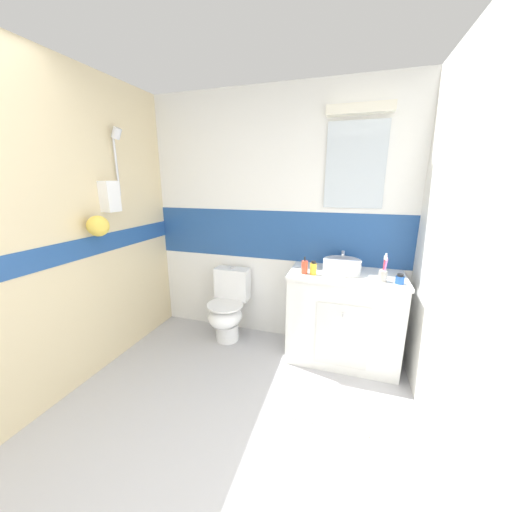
{
  "coord_description": "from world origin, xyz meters",
  "views": [
    {
      "loc": [
        0.7,
        -0.4,
        1.64
      ],
      "look_at": [
        0.01,
        1.77,
        1.04
      ],
      "focal_mm": 20.15,
      "sensor_mm": 36.0,
      "label": 1
    }
  ],
  "objects_px": {
    "toilet": "(228,307)",
    "toothbrush_cup": "(383,274)",
    "soap_dispenser": "(305,267)",
    "lotion_bottle_short": "(313,268)",
    "sink_basin": "(342,265)",
    "hair_gel_jar": "(400,279)"
  },
  "relations": [
    {
      "from": "sink_basin",
      "to": "soap_dispenser",
      "type": "relative_size",
      "value": 2.42
    },
    {
      "from": "sink_basin",
      "to": "toothbrush_cup",
      "type": "bearing_deg",
      "value": -26.59
    },
    {
      "from": "toilet",
      "to": "hair_gel_jar",
      "type": "distance_m",
      "value": 1.65
    },
    {
      "from": "sink_basin",
      "to": "hair_gel_jar",
      "type": "relative_size",
      "value": 4.63
    },
    {
      "from": "soap_dispenser",
      "to": "lotion_bottle_short",
      "type": "bearing_deg",
      "value": -1.54
    },
    {
      "from": "sink_basin",
      "to": "toilet",
      "type": "xyz_separation_m",
      "value": [
        -1.11,
        -0.02,
        -0.56
      ]
    },
    {
      "from": "toilet",
      "to": "lotion_bottle_short",
      "type": "height_order",
      "value": "lotion_bottle_short"
    },
    {
      "from": "hair_gel_jar",
      "to": "sink_basin",
      "type": "bearing_deg",
      "value": 157.76
    },
    {
      "from": "toilet",
      "to": "lotion_bottle_short",
      "type": "distance_m",
      "value": 1.04
    },
    {
      "from": "soap_dispenser",
      "to": "sink_basin",
      "type": "bearing_deg",
      "value": 26.43
    },
    {
      "from": "soap_dispenser",
      "to": "hair_gel_jar",
      "type": "height_order",
      "value": "soap_dispenser"
    },
    {
      "from": "soap_dispenser",
      "to": "toilet",
      "type": "bearing_deg",
      "value": 170.3
    },
    {
      "from": "toothbrush_cup",
      "to": "toilet",
      "type": "bearing_deg",
      "value": 174.23
    },
    {
      "from": "toilet",
      "to": "toothbrush_cup",
      "type": "height_order",
      "value": "toothbrush_cup"
    },
    {
      "from": "toilet",
      "to": "lotion_bottle_short",
      "type": "xyz_separation_m",
      "value": [
        0.87,
        -0.14,
        0.55
      ]
    },
    {
      "from": "toothbrush_cup",
      "to": "hair_gel_jar",
      "type": "xyz_separation_m",
      "value": [
        0.12,
        -0.02,
        -0.02
      ]
    },
    {
      "from": "toothbrush_cup",
      "to": "soap_dispenser",
      "type": "height_order",
      "value": "toothbrush_cup"
    },
    {
      "from": "sink_basin",
      "to": "soap_dispenser",
      "type": "xyz_separation_m",
      "value": [
        -0.31,
        -0.15,
        -0.0
      ]
    },
    {
      "from": "hair_gel_jar",
      "to": "lotion_bottle_short",
      "type": "relative_size",
      "value": 0.67
    },
    {
      "from": "toothbrush_cup",
      "to": "hair_gel_jar",
      "type": "relative_size",
      "value": 2.86
    },
    {
      "from": "toilet",
      "to": "toothbrush_cup",
      "type": "xyz_separation_m",
      "value": [
        1.43,
        -0.14,
        0.56
      ]
    },
    {
      "from": "sink_basin",
      "to": "lotion_bottle_short",
      "type": "height_order",
      "value": "sink_basin"
    }
  ]
}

